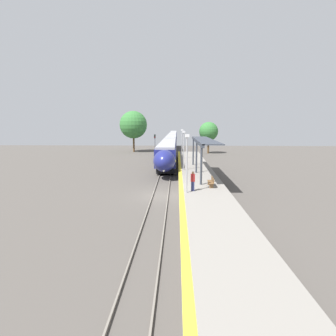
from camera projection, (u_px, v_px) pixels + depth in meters
ground_plane at (160, 196)px, 24.59m from camera, size 120.00×120.00×0.00m
rail_left at (153, 195)px, 24.60m from camera, size 0.08×90.00×0.15m
rail_right at (168, 195)px, 24.55m from camera, size 0.08×90.00×0.15m
train at (172, 140)px, 77.01m from camera, size 2.81×95.56×3.79m
platform_right at (202, 191)px, 24.38m from camera, size 4.34×64.00×0.96m
platform_bench at (211, 181)px, 24.18m from camera, size 0.44×1.72×0.89m
person_waiting at (193, 181)px, 22.50m from camera, size 0.36×0.23×1.72m
railway_signal at (155, 145)px, 48.48m from camera, size 0.28×0.28×4.84m
lamppost_near at (187, 159)px, 21.64m from camera, size 0.36×0.20×4.90m
lamppost_mid at (184, 148)px, 32.80m from camera, size 0.36×0.20×4.90m
lamppost_far at (182, 142)px, 43.96m from camera, size 0.36×0.20×4.90m
station_canopy at (202, 142)px, 30.61m from camera, size 2.02×15.52×3.97m
background_tree_left at (133, 125)px, 63.35m from camera, size 6.62×6.62×9.91m
background_tree_right at (209, 132)px, 60.27m from camera, size 4.34×4.34×7.27m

